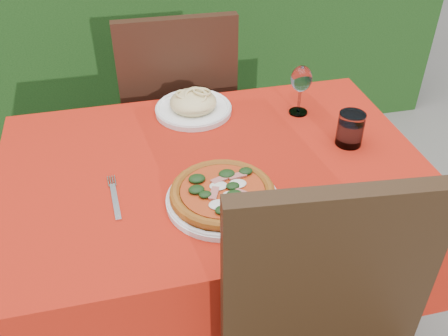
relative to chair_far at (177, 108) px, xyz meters
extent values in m
plane|color=#67625D|center=(0.01, -0.66, -0.57)|extent=(60.00, 60.00, 0.00)
cube|color=#402314|center=(0.01, -0.66, 0.15)|extent=(1.20, 0.80, 0.04)
cylinder|color=#402314|center=(0.55, -1.00, -0.22)|extent=(0.05, 0.05, 0.70)
cylinder|color=#402314|center=(-0.53, -0.32, -0.22)|extent=(0.05, 0.05, 0.70)
cylinder|color=#402314|center=(0.55, -0.32, -0.22)|extent=(0.05, 0.05, 0.70)
cube|color=#B21D0D|center=(0.01, -0.66, 0.02)|extent=(1.26, 0.86, 0.32)
cube|color=black|center=(0.16, -1.18, 0.21)|extent=(0.47, 0.09, 0.51)
cube|color=black|center=(0.00, 0.09, -0.09)|extent=(0.46, 0.46, 0.04)
cube|color=black|center=(0.00, -0.11, 0.18)|extent=(0.45, 0.05, 0.49)
cylinder|color=black|center=(0.20, 0.28, -0.34)|extent=(0.04, 0.04, 0.46)
cylinder|color=black|center=(-0.19, 0.29, -0.34)|extent=(0.04, 0.04, 0.46)
cylinder|color=black|center=(0.19, -0.11, -0.34)|extent=(0.04, 0.04, 0.46)
cylinder|color=black|center=(-0.20, -0.10, -0.34)|extent=(0.04, 0.04, 0.46)
cylinder|color=silver|center=(0.00, -0.83, 0.18)|extent=(0.30, 0.30, 0.02)
cylinder|color=#BE651A|center=(0.00, -0.83, 0.20)|extent=(0.29, 0.29, 0.02)
cylinder|color=maroon|center=(0.00, -0.83, 0.22)|extent=(0.24, 0.24, 0.01)
cylinder|color=white|center=(0.01, -0.34, 0.18)|extent=(0.26, 0.26, 0.02)
ellipsoid|color=#D4C784|center=(0.01, -0.34, 0.21)|extent=(0.20, 0.20, 0.07)
cylinder|color=silver|center=(0.45, -0.65, 0.23)|extent=(0.08, 0.08, 0.11)
cylinder|color=#9FC0D8|center=(0.45, -0.65, 0.21)|extent=(0.07, 0.07, 0.08)
cylinder|color=silver|center=(0.36, -0.43, 0.18)|extent=(0.06, 0.06, 0.01)
cylinder|color=silver|center=(0.36, -0.43, 0.23)|extent=(0.01, 0.01, 0.09)
ellipsoid|color=silver|center=(0.36, -0.43, 0.31)|extent=(0.07, 0.07, 0.09)
cube|color=silver|center=(-0.28, -0.77, 0.18)|extent=(0.04, 0.21, 0.01)
camera|label=1|loc=(-0.23, -1.82, 1.05)|focal=40.00mm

